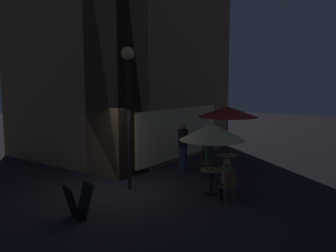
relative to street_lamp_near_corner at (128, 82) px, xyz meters
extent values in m
plane|color=#29222A|center=(-0.48, 0.04, -3.39)|extent=(60.00, 60.00, 0.00)
cube|color=#966D4B|center=(4.60, 1.69, 1.40)|extent=(8.32, 1.64, 9.58)
cube|color=#966D4B|center=(1.26, 4.52, 1.40)|extent=(1.64, 7.31, 9.58)
cube|color=beige|center=(4.18, 0.83, -2.14)|extent=(5.82, 0.08, 2.10)
cylinder|color=black|center=(0.00, 0.00, -1.32)|extent=(0.10, 0.10, 4.14)
sphere|color=#FEE481|center=(0.00, 0.00, 0.87)|extent=(0.40, 0.40, 0.40)
cube|color=black|center=(-2.44, -0.70, -2.95)|extent=(0.42, 0.60, 0.86)
cube|color=black|center=(-2.78, -0.60, -2.95)|extent=(0.42, 0.60, 0.86)
cylinder|color=black|center=(3.21, -1.81, -3.38)|extent=(0.40, 0.40, 0.03)
cylinder|color=black|center=(3.21, -1.81, -3.02)|extent=(0.06, 0.06, 0.74)
cylinder|color=#826042|center=(3.21, -1.81, -2.64)|extent=(0.77, 0.77, 0.03)
cylinder|color=black|center=(0.98, -2.43, -3.38)|extent=(0.40, 0.40, 0.03)
cylinder|color=black|center=(0.98, -2.43, -3.02)|extent=(0.06, 0.06, 0.75)
cylinder|color=olive|center=(0.98, -2.43, -2.63)|extent=(0.68, 0.68, 0.03)
cylinder|color=black|center=(3.21, -1.81, -3.36)|extent=(0.36, 0.36, 0.06)
cylinder|color=#473C2A|center=(3.21, -1.81, -2.15)|extent=(0.05, 0.05, 2.48)
cone|color=#A5231D|center=(3.21, -1.81, -1.05)|extent=(2.14, 2.14, 0.38)
cylinder|color=black|center=(0.98, -2.43, -3.36)|extent=(0.36, 0.36, 0.06)
cylinder|color=#4A3524|center=(0.98, -2.43, -2.34)|extent=(0.05, 0.05, 2.11)
cone|color=beige|center=(0.98, -2.43, -1.47)|extent=(1.95, 1.95, 0.48)
cylinder|color=brown|center=(3.11, -1.26, -3.17)|extent=(0.03, 0.03, 0.44)
cylinder|color=brown|center=(2.83, -1.40, -3.17)|extent=(0.03, 0.03, 0.44)
cylinder|color=brown|center=(2.98, -0.97, -3.17)|extent=(0.03, 0.03, 0.44)
cylinder|color=brown|center=(2.69, -1.11, -3.17)|extent=(0.03, 0.03, 0.44)
cube|color=brown|center=(2.90, -1.19, -2.93)|extent=(0.53, 0.53, 0.04)
cube|color=brown|center=(2.83, -1.03, -2.69)|extent=(0.37, 0.21, 0.46)
cylinder|color=brown|center=(0.53, -2.91, -3.16)|extent=(0.03, 0.03, 0.46)
cylinder|color=brown|center=(0.80, -3.06, -3.16)|extent=(0.03, 0.03, 0.46)
cylinder|color=brown|center=(0.38, -3.18, -3.16)|extent=(0.03, 0.03, 0.46)
cylinder|color=brown|center=(0.65, -3.33, -3.16)|extent=(0.03, 0.03, 0.46)
cube|color=brown|center=(0.59, -3.12, -2.92)|extent=(0.52, 0.52, 0.04)
cube|color=brown|center=(0.51, -3.27, -2.66)|extent=(0.35, 0.22, 0.48)
cube|color=#363D38|center=(2.97, -1.31, -2.90)|extent=(0.47, 0.48, 0.14)
cylinder|color=#363D38|center=(3.04, -1.45, -3.15)|extent=(0.14, 0.14, 0.49)
cylinder|color=#344038|center=(2.90, -1.19, -2.61)|extent=(0.35, 0.35, 0.58)
sphere|color=tan|center=(2.90, -1.19, -2.23)|extent=(0.21, 0.21, 0.21)
cube|color=black|center=(0.66, -3.00, -2.90)|extent=(0.44, 0.46, 0.14)
cylinder|color=black|center=(0.74, -2.86, -3.15)|extent=(0.14, 0.14, 0.49)
cylinder|color=slate|center=(0.59, -3.12, -2.62)|extent=(0.31, 0.31, 0.57)
sphere|color=#906B4D|center=(0.59, -3.12, -2.24)|extent=(0.22, 0.22, 0.22)
cylinder|color=navy|center=(2.74, -0.23, -2.90)|extent=(0.31, 0.31, 0.98)
cylinder|color=black|center=(2.74, -0.23, -2.09)|extent=(0.36, 0.36, 0.65)
sphere|color=#926B4D|center=(2.74, -0.23, -1.67)|extent=(0.22, 0.22, 0.22)
camera|label=1|loc=(-8.08, -7.33, -0.03)|focal=37.33mm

